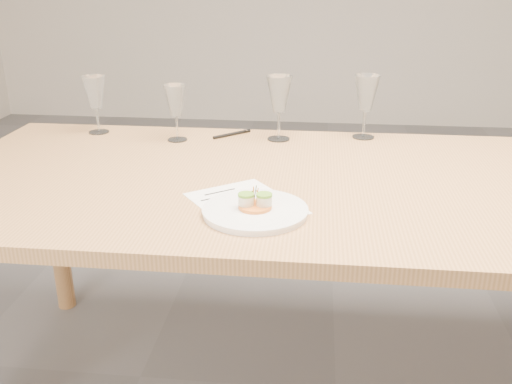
# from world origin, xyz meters

# --- Properties ---
(dining_table) EXTENTS (2.40, 1.00, 0.75)m
(dining_table) POSITION_xyz_m (0.00, 0.00, 0.68)
(dining_table) COLOR tan
(dining_table) RESTS_ON ground
(dinner_plate) EXTENTS (0.26, 0.26, 0.07)m
(dinner_plate) POSITION_xyz_m (-0.24, -0.27, 0.76)
(dinner_plate) COLOR white
(dinner_plate) RESTS_ON dining_table
(recipe_sheet) EXTENTS (0.35, 0.36, 0.00)m
(recipe_sheet) POSITION_xyz_m (-0.27, -0.20, 0.75)
(recipe_sheet) COLOR white
(recipe_sheet) RESTS_ON dining_table
(ballpoint_pen) EXTENTS (0.12, 0.12, 0.01)m
(ballpoint_pen) POSITION_xyz_m (-0.40, 0.41, 0.76)
(ballpoint_pen) COLOR black
(ballpoint_pen) RESTS_ON dining_table
(wine_glass_0) EXTENTS (0.08, 0.08, 0.20)m
(wine_glass_0) POSITION_xyz_m (-0.88, 0.40, 0.89)
(wine_glass_0) COLOR white
(wine_glass_0) RESTS_ON dining_table
(wine_glass_1) EXTENTS (0.08, 0.08, 0.19)m
(wine_glass_1) POSITION_xyz_m (-0.58, 0.33, 0.88)
(wine_glass_1) COLOR white
(wine_glass_1) RESTS_ON dining_table
(wine_glass_2) EXTENTS (0.09, 0.09, 0.22)m
(wine_glass_2) POSITION_xyz_m (-0.23, 0.38, 0.91)
(wine_glass_2) COLOR white
(wine_glass_2) RESTS_ON dining_table
(wine_glass_3) EXTENTS (0.09, 0.09, 0.22)m
(wine_glass_3) POSITION_xyz_m (0.07, 0.44, 0.90)
(wine_glass_3) COLOR white
(wine_glass_3) RESTS_ON dining_table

